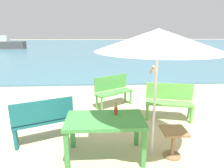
# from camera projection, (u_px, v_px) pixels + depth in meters

# --- Properties ---
(ground_plane) EXTENTS (120.00, 120.00, 0.00)m
(ground_plane) POSITION_uv_depth(u_px,v_px,m) (136.00, 156.00, 3.69)
(ground_plane) COLOR beige
(sea_water) EXTENTS (120.00, 50.00, 0.08)m
(sea_water) POSITION_uv_depth(u_px,v_px,m) (105.00, 46.00, 32.63)
(sea_water) COLOR teal
(sea_water) RESTS_ON ground_plane
(picnic_table_green) EXTENTS (1.40, 0.80, 0.76)m
(picnic_table_green) POSITION_uv_depth(u_px,v_px,m) (105.00, 124.00, 3.52)
(picnic_table_green) COLOR #3D8C42
(picnic_table_green) RESTS_ON ground_plane
(beer_bottle_amber) EXTENTS (0.07, 0.07, 0.26)m
(beer_bottle_amber) POSITION_uv_depth(u_px,v_px,m) (116.00, 110.00, 3.64)
(beer_bottle_amber) COLOR brown
(beer_bottle_amber) RESTS_ON picnic_table_green
(patio_umbrella) EXTENTS (2.10, 2.10, 2.30)m
(patio_umbrella) POSITION_uv_depth(u_px,v_px,m) (158.00, 40.00, 3.20)
(patio_umbrella) COLOR silver
(patio_umbrella) RESTS_ON ground_plane
(side_table_wood) EXTENTS (0.44, 0.44, 0.54)m
(side_table_wood) POSITION_uv_depth(u_px,v_px,m) (173.00, 139.00, 3.59)
(side_table_wood) COLOR olive
(side_table_wood) RESTS_ON ground_plane
(bench_teal_center) EXTENTS (1.25, 0.80, 0.95)m
(bench_teal_center) POSITION_uv_depth(u_px,v_px,m) (43.00, 118.00, 4.03)
(bench_teal_center) COLOR #196066
(bench_teal_center) RESTS_ON ground_plane
(bench_green_left) EXTENTS (1.20, 0.95, 0.95)m
(bench_green_left) POSITION_uv_depth(u_px,v_px,m) (113.00, 89.00, 6.05)
(bench_green_left) COLOR #4C9E47
(bench_green_left) RESTS_ON ground_plane
(bench_green_right) EXTENTS (1.25, 0.62, 0.95)m
(bench_green_right) POSITION_uv_depth(u_px,v_px,m) (169.00, 99.00, 5.15)
(bench_green_right) COLOR #60B24C
(bench_green_right) RESTS_ON ground_plane
(swimmer_person) EXTENTS (0.34, 0.34, 0.41)m
(swimmer_person) POSITION_uv_depth(u_px,v_px,m) (153.00, 70.00, 10.76)
(swimmer_person) COLOR tan
(swimmer_person) RESTS_ON sea_water
(boat_cargo_ship) EXTENTS (4.70, 1.28, 1.71)m
(boat_cargo_ship) POSITION_uv_depth(u_px,v_px,m) (6.00, 44.00, 25.89)
(boat_cargo_ship) COLOR #4C4C4C
(boat_cargo_ship) RESTS_ON sea_water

